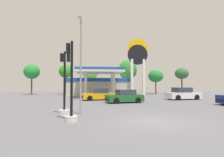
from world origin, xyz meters
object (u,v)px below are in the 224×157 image
object	(u,v)px
traffic_signal_0	(71,96)
corner_streetlamp	(81,56)
car_2	(183,94)
tree_3	(128,70)
tree_4	(156,76)
station_pole_sign	(138,60)
tree_5	(182,74)
tree_2	(90,73)
car_3	(99,95)
tree_1	(66,72)
tree_0	(32,72)
traffic_signal_1	(65,94)
car_1	(125,97)

from	to	relation	value
traffic_signal_0	corner_streetlamp	xyz separation A→B (m)	(0.36, 2.24, 2.54)
car_2	tree_3	xyz separation A→B (m)	(-4.59, 15.42, 4.51)
tree_4	corner_streetlamp	size ratio (longest dim) A/B	0.82
station_pole_sign	tree_5	xyz separation A→B (m)	(11.90, 7.10, -1.88)
corner_streetlamp	tree_2	bearing A→B (deg)	89.33
car_3	tree_1	xyz separation A→B (m)	(-6.53, 15.27, 4.15)
station_pole_sign	tree_1	size ratio (longest dim) A/B	1.64
car_3	tree_0	size ratio (longest dim) A/B	0.72
tree_5	corner_streetlamp	distance (m)	33.47
tree_5	tree_2	bearing A→B (deg)	-178.25
traffic_signal_1	tree_1	world-z (taller)	tree_1
car_2	tree_2	xyz separation A→B (m)	(-12.77, 14.43, 3.66)
car_1	car_3	distance (m)	4.83
station_pole_sign	car_2	distance (m)	10.64
car_1	traffic_signal_1	bearing A→B (deg)	-125.40
tree_3	car_2	bearing A→B (deg)	-73.43
car_3	tree_0	bearing A→B (deg)	131.81
car_2	tree_2	world-z (taller)	tree_2
tree_4	corner_streetlamp	xyz separation A→B (m)	(-14.66, -26.22, -0.01)
traffic_signal_1	tree_3	world-z (taller)	tree_3
station_pole_sign	tree_1	world-z (taller)	station_pole_sign
tree_2	corner_streetlamp	bearing A→B (deg)	-90.67
traffic_signal_0	car_3	bearing A→B (deg)	81.87
tree_5	corner_streetlamp	size ratio (longest dim) A/B	0.90
traffic_signal_0	traffic_signal_1	bearing A→B (deg)	106.62
tree_3	corner_streetlamp	xyz separation A→B (m)	(-8.48, -26.64, -1.33)
traffic_signal_0	tree_5	size ratio (longest dim) A/B	0.76
car_1	tree_4	world-z (taller)	tree_4
tree_3	tree_5	size ratio (longest dim) A/B	1.28
car_2	tree_2	bearing A→B (deg)	131.50
traffic_signal_0	tree_0	world-z (taller)	tree_0
car_2	tree_0	world-z (taller)	tree_0
car_1	car_3	bearing A→B (deg)	124.92
traffic_signal_0	corner_streetlamp	distance (m)	3.41
tree_2	tree_5	distance (m)	20.42
car_2	traffic_signal_1	bearing A→B (deg)	-141.77
traffic_signal_0	station_pole_sign	bearing A→B (deg)	66.81
tree_4	tree_5	size ratio (longest dim) A/B	0.92
tree_2	car_1	bearing A→B (deg)	-77.09
car_2	car_3	size ratio (longest dim) A/B	1.07
car_3	tree_2	world-z (taller)	tree_2
tree_3	tree_0	bearing A→B (deg)	179.89
tree_2	tree_4	distance (m)	14.38
tree_0	tree_5	bearing A→B (deg)	-0.72
traffic_signal_0	tree_3	distance (m)	30.46
car_1	traffic_signal_0	bearing A→B (deg)	-115.41
station_pole_sign	car_3	xyz separation A→B (m)	(-7.18, -7.45, -5.71)
traffic_signal_0	tree_0	bearing A→B (deg)	111.47
car_1	station_pole_sign	bearing A→B (deg)	68.82
traffic_signal_0	tree_4	world-z (taller)	tree_4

